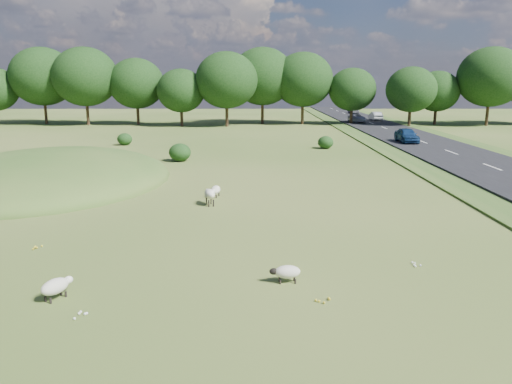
# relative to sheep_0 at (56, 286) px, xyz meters

# --- Properties ---
(ground) EXTENTS (160.00, 160.00, 0.00)m
(ground) POSITION_rel_sheep_0_xyz_m (4.26, 26.77, -0.42)
(ground) COLOR #36591B
(ground) RESTS_ON ground
(mound) EXTENTS (16.00, 20.00, 4.00)m
(mound) POSITION_rel_sheep_0_xyz_m (-7.74, 18.77, -0.42)
(mound) COLOR #33561E
(mound) RESTS_ON ground
(road) EXTENTS (8.00, 150.00, 0.25)m
(road) POSITION_rel_sheep_0_xyz_m (24.26, 36.77, -0.30)
(road) COLOR black
(road) RESTS_ON ground
(treeline) EXTENTS (96.28, 14.66, 11.70)m
(treeline) POSITION_rel_sheep_0_xyz_m (3.20, 62.21, 6.14)
(treeline) COLOR black
(treeline) RESTS_ON ground
(shrubs) EXTENTS (22.28, 12.41, 1.50)m
(shrubs) POSITION_rel_sheep_0_xyz_m (1.57, 32.19, 0.26)
(shrubs) COLOR black
(shrubs) RESTS_ON ground
(sheep_0) EXTENTS (0.92, 1.18, 0.67)m
(sheep_0) POSITION_rel_sheep_0_xyz_m (0.00, 0.00, 0.00)
(sheep_0) COLOR beige
(sheep_0) RESTS_ON ground
(sheep_1) EXTENTS (1.07, 0.52, 0.61)m
(sheep_1) POSITION_rel_sheep_0_xyz_m (7.24, 1.25, -0.04)
(sheep_1) COLOR beige
(sheep_1) RESTS_ON ground
(sheep_3) EXTENTS (0.69, 1.21, 0.67)m
(sheep_3) POSITION_rel_sheep_0_xyz_m (3.91, 13.88, 0.00)
(sheep_3) COLOR beige
(sheep_3) RESTS_ON ground
(sheep_4) EXTENTS (0.83, 1.31, 0.91)m
(sheep_4) POSITION_rel_sheep_0_xyz_m (3.74, 11.95, 0.21)
(sheep_4) COLOR beige
(sheep_4) RESTS_ON ground
(car_0) EXTENTS (1.71, 4.21, 1.22)m
(car_0) POSITION_rel_sheep_0_xyz_m (26.16, 86.54, 0.44)
(car_0) COLOR #9A9CA1
(car_0) RESTS_ON road
(car_1) EXTENTS (2.17, 4.72, 1.31)m
(car_1) POSITION_rel_sheep_0_xyz_m (22.36, 64.42, 0.48)
(car_1) COLOR #B1B4BA
(car_1) RESTS_ON road
(car_2) EXTENTS (1.78, 4.43, 1.51)m
(car_2) POSITION_rel_sheep_0_xyz_m (22.36, 38.24, 0.58)
(car_2) COLOR navy
(car_2) RESTS_ON road
(car_4) EXTENTS (1.49, 4.28, 1.41)m
(car_4) POSITION_rel_sheep_0_xyz_m (26.16, 67.93, 0.53)
(car_4) COLOR #B2B6BB
(car_4) RESTS_ON road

